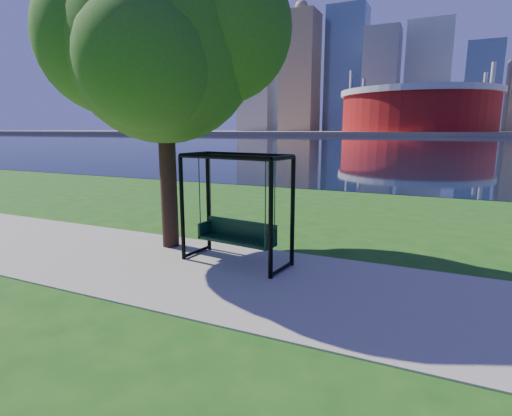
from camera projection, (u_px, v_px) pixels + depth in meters
The scene contains 8 objects.
ground at pixel (255, 271), 8.58m from camera, with size 900.00×900.00×0.00m, color #1E5114.
path at pixel (245, 278), 8.13m from camera, with size 120.00×4.00×0.03m, color #9E937F.
river at pixel (426, 142), 99.55m from camera, with size 900.00×180.00×0.02m, color black.
far_bank at pixel (437, 133), 281.30m from camera, with size 900.00×228.00×2.00m, color #937F60.
stadium at pixel (417, 109), 219.52m from camera, with size 83.00×83.00×32.00m.
skyline at pixel (435, 84), 288.27m from camera, with size 392.00×66.00×96.50m.
swing at pixel (237, 211), 8.86m from camera, with size 2.53×1.34×2.47m.
park_tree at pixel (162, 41), 9.43m from camera, with size 5.84×5.28×7.26m.
Camera 1 is at (3.41, -7.41, 2.98)m, focal length 28.00 mm.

